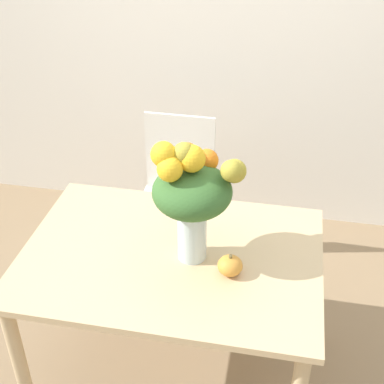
# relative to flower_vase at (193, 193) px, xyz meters

# --- Properties ---
(ground_plane) EXTENTS (12.00, 12.00, 0.00)m
(ground_plane) POSITION_rel_flower_vase_xyz_m (-0.09, 0.00, -1.05)
(ground_plane) COLOR #8E7556
(wall_back) EXTENTS (8.00, 0.06, 2.70)m
(wall_back) POSITION_rel_flower_vase_xyz_m (-0.09, 1.45, 0.30)
(wall_back) COLOR white
(wall_back) RESTS_ON ground_plane
(dining_table) EXTENTS (1.25, 0.88, 0.74)m
(dining_table) POSITION_rel_flower_vase_xyz_m (-0.09, 0.00, -0.42)
(dining_table) COLOR #D1B284
(dining_table) RESTS_ON ground_plane
(flower_vase) EXTENTS (0.35, 0.31, 0.54)m
(flower_vase) POSITION_rel_flower_vase_xyz_m (0.00, 0.00, 0.00)
(flower_vase) COLOR silver
(flower_vase) RESTS_ON dining_table
(pumpkin) EXTENTS (0.10, 0.10, 0.09)m
(pumpkin) POSITION_rel_flower_vase_xyz_m (0.17, -0.07, -0.27)
(pumpkin) COLOR gold
(pumpkin) RESTS_ON dining_table
(dining_chair_near_window) EXTENTS (0.43, 0.43, 0.94)m
(dining_chair_near_window) POSITION_rel_flower_vase_xyz_m (-0.25, 0.79, -0.57)
(dining_chair_near_window) COLOR white
(dining_chair_near_window) RESTS_ON ground_plane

